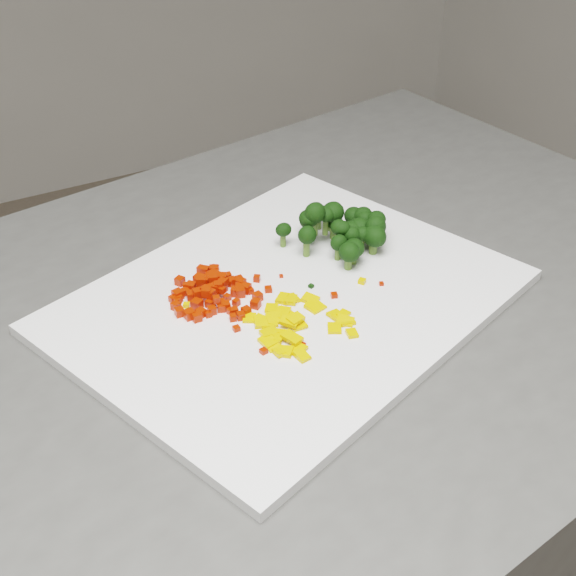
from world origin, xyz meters
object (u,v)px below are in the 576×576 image
counter_block (295,576)px  carrot_pile (217,286)px  pepper_pile (302,325)px  broccoli_pile (327,224)px  cutting_board (288,301)px

counter_block → carrot_pile: bearing=161.7°
carrot_pile → pepper_pile: (0.04, -0.09, -0.01)m
broccoli_pile → counter_block: bearing=-140.5°
cutting_board → carrot_pile: size_ratio=4.50×
counter_block → pepper_pile: 0.47m
carrot_pile → broccoli_pile: bearing=12.1°
cutting_board → broccoli_pile: (0.08, 0.06, 0.03)m
cutting_board → pepper_pile: bearing=-105.6°
carrot_pile → pepper_pile: bearing=-62.4°
cutting_board → pepper_pile: size_ratio=3.88×
carrot_pile → cutting_board: bearing=-28.3°
cutting_board → pepper_pile: pepper_pile is taller
cutting_board → broccoli_pile: broccoli_pile is taller
counter_block → carrot_pile: size_ratio=10.37×
counter_block → carrot_pile: 0.48m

